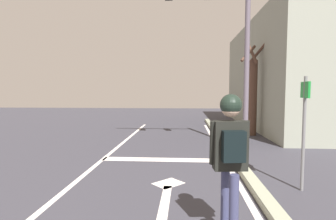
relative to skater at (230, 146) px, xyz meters
The scene contains 10 objects.
lane_line_center 3.37m from the skater, 153.61° to the left, with size 0.12×20.00×0.01m, color silver.
lane_line_curbside 1.93m from the skater, 68.70° to the left, with size 0.12×20.00×0.01m, color silver.
stop_bar 4.24m from the skater, 105.11° to the left, with size 3.51×0.40×0.01m, color silver.
lane_arrow_stem 1.94m from the skater, 125.74° to the left, with size 0.16×1.40×0.01m, color silver.
lane_arrow_head 2.57m from the skater, 113.04° to the left, with size 0.56×0.44×0.01m, color silver.
curb_strip 1.98m from the skater, 60.37° to the left, with size 0.24×24.00×0.14m, color #9EA38B.
skater is the anchor object (origin of this frame).
traffic_signal_mast 6.13m from the skater, 84.93° to the left, with size 3.81×0.34×5.77m.
street_sign_post 2.50m from the skater, 48.16° to the left, with size 0.09×0.44×2.16m.
roadside_tree 8.57m from the skater, 74.34° to the left, with size 1.15×1.09×4.06m.
Camera 1 is at (2.05, 1.42, 1.89)m, focal length 28.23 mm.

